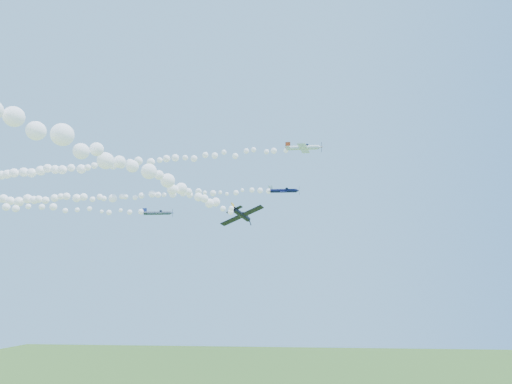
# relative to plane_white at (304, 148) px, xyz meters

# --- Properties ---
(plane_white) EXTENTS (8.18, 8.64, 2.86)m
(plane_white) POSITION_rel_plane_white_xyz_m (0.00, 0.00, 0.00)
(plane_white) COLOR white
(smoke_trail_white) EXTENTS (76.76, 13.53, 3.36)m
(smoke_trail_white) POSITION_rel_plane_white_xyz_m (-40.78, 5.83, -0.29)
(smoke_trail_white) COLOR white
(plane_navy) EXTENTS (7.27, 7.31, 2.49)m
(plane_navy) POSITION_rel_plane_white_xyz_m (-4.53, 5.85, -8.04)
(plane_navy) COLOR black
(smoke_trail_navy) EXTENTS (69.11, 4.20, 2.84)m
(smoke_trail_navy) POSITION_rel_plane_white_xyz_m (-41.25, 6.71, -8.24)
(smoke_trail_navy) COLOR white
(plane_grey) EXTENTS (6.65, 7.01, 1.81)m
(plane_grey) POSITION_rel_plane_white_xyz_m (-32.44, 2.86, -13.21)
(plane_grey) COLOR #394353
(plane_black) EXTENTS (7.69, 7.51, 3.27)m
(plane_black) POSITION_rel_plane_white_xyz_m (-11.24, -15.57, -17.37)
(plane_black) COLOR black
(smoke_trail_black) EXTENTS (21.54, 72.35, 3.07)m
(smoke_trail_black) POSITION_rel_plane_white_xyz_m (-21.57, -53.89, -17.60)
(smoke_trail_black) COLOR white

